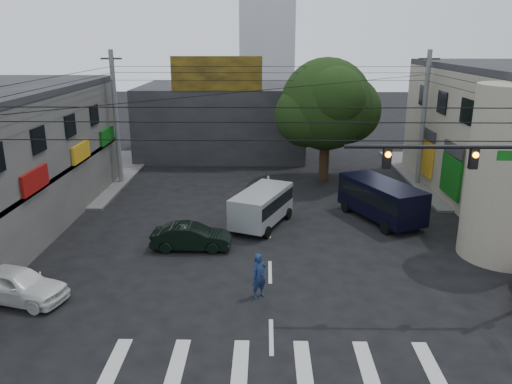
{
  "coord_description": "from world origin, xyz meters",
  "views": [
    {
      "loc": [
        -0.25,
        -18.01,
        9.88
      ],
      "look_at": [
        -0.66,
        4.0,
        3.09
      ],
      "focal_mm": 35.0,
      "sensor_mm": 36.0,
      "label": 1
    }
  ],
  "objects_px": {
    "traffic_officer": "(259,276)",
    "street_tree": "(326,105)",
    "utility_pole_far_left": "(116,119)",
    "navy_van": "(381,201)",
    "traffic_gantry": "(493,188)",
    "utility_pole_far_right": "(423,120)",
    "white_compact": "(17,284)",
    "silver_minivan": "(262,208)",
    "dark_sedan": "(191,237)"
  },
  "relations": [
    {
      "from": "traffic_officer",
      "to": "street_tree",
      "type": "bearing_deg",
      "value": 36.2
    },
    {
      "from": "utility_pole_far_left",
      "to": "navy_van",
      "type": "height_order",
      "value": "utility_pole_far_left"
    },
    {
      "from": "utility_pole_far_left",
      "to": "traffic_officer",
      "type": "relative_size",
      "value": 4.98
    },
    {
      "from": "traffic_gantry",
      "to": "utility_pole_far_right",
      "type": "height_order",
      "value": "utility_pole_far_right"
    },
    {
      "from": "street_tree",
      "to": "utility_pole_far_left",
      "type": "relative_size",
      "value": 0.95
    },
    {
      "from": "white_compact",
      "to": "navy_van",
      "type": "bearing_deg",
      "value": -44.37
    },
    {
      "from": "utility_pole_far_right",
      "to": "navy_van",
      "type": "height_order",
      "value": "utility_pole_far_right"
    },
    {
      "from": "street_tree",
      "to": "white_compact",
      "type": "xyz_separation_m",
      "value": [
        -13.93,
        -17.67,
        -4.78
      ]
    },
    {
      "from": "street_tree",
      "to": "silver_minivan",
      "type": "height_order",
      "value": "street_tree"
    },
    {
      "from": "utility_pole_far_right",
      "to": "dark_sedan",
      "type": "relative_size",
      "value": 2.39
    },
    {
      "from": "utility_pole_far_left",
      "to": "utility_pole_far_right",
      "type": "height_order",
      "value": "same"
    },
    {
      "from": "silver_minivan",
      "to": "traffic_officer",
      "type": "height_order",
      "value": "silver_minivan"
    },
    {
      "from": "traffic_officer",
      "to": "dark_sedan",
      "type": "bearing_deg",
      "value": 86.5
    },
    {
      "from": "white_compact",
      "to": "silver_minivan",
      "type": "xyz_separation_m",
      "value": [
        9.51,
        8.42,
        0.3
      ]
    },
    {
      "from": "silver_minivan",
      "to": "navy_van",
      "type": "distance_m",
      "value": 6.78
    },
    {
      "from": "street_tree",
      "to": "traffic_gantry",
      "type": "height_order",
      "value": "street_tree"
    },
    {
      "from": "dark_sedan",
      "to": "navy_van",
      "type": "distance_m",
      "value": 10.99
    },
    {
      "from": "traffic_gantry",
      "to": "utility_pole_far_left",
      "type": "bearing_deg",
      "value": 137.14
    },
    {
      "from": "traffic_gantry",
      "to": "utility_pole_far_left",
      "type": "relative_size",
      "value": 0.78
    },
    {
      "from": "utility_pole_far_left",
      "to": "dark_sedan",
      "type": "height_order",
      "value": "utility_pole_far_left"
    },
    {
      "from": "silver_minivan",
      "to": "traffic_gantry",
      "type": "bearing_deg",
      "value": -114.16
    },
    {
      "from": "white_compact",
      "to": "navy_van",
      "type": "relative_size",
      "value": 0.74
    },
    {
      "from": "street_tree",
      "to": "traffic_officer",
      "type": "distance_m",
      "value": 18.35
    },
    {
      "from": "utility_pole_far_left",
      "to": "dark_sedan",
      "type": "relative_size",
      "value": 2.39
    },
    {
      "from": "white_compact",
      "to": "silver_minivan",
      "type": "height_order",
      "value": "silver_minivan"
    },
    {
      "from": "traffic_officer",
      "to": "utility_pole_far_left",
      "type": "bearing_deg",
      "value": 82.51
    },
    {
      "from": "street_tree",
      "to": "navy_van",
      "type": "xyz_separation_m",
      "value": [
        2.29,
        -8.24,
        -4.37
      ]
    },
    {
      "from": "utility_pole_far_right",
      "to": "white_compact",
      "type": "relative_size",
      "value": 2.11
    },
    {
      "from": "traffic_gantry",
      "to": "white_compact",
      "type": "xyz_separation_m",
      "value": [
        -17.75,
        0.34,
        -4.14
      ]
    },
    {
      "from": "dark_sedan",
      "to": "navy_van",
      "type": "bearing_deg",
      "value": -66.97
    },
    {
      "from": "silver_minivan",
      "to": "traffic_officer",
      "type": "relative_size",
      "value": 2.72
    },
    {
      "from": "utility_pole_far_left",
      "to": "navy_van",
      "type": "distance_m",
      "value": 18.61
    },
    {
      "from": "traffic_gantry",
      "to": "dark_sedan",
      "type": "relative_size",
      "value": 1.87
    },
    {
      "from": "silver_minivan",
      "to": "navy_van",
      "type": "height_order",
      "value": "navy_van"
    },
    {
      "from": "street_tree",
      "to": "navy_van",
      "type": "bearing_deg",
      "value": -74.48
    },
    {
      "from": "silver_minivan",
      "to": "dark_sedan",
      "type": "bearing_deg",
      "value": 156.53
    },
    {
      "from": "street_tree",
      "to": "traffic_gantry",
      "type": "bearing_deg",
      "value": -78.01
    },
    {
      "from": "traffic_gantry",
      "to": "navy_van",
      "type": "relative_size",
      "value": 1.22
    },
    {
      "from": "traffic_gantry",
      "to": "utility_pole_far_left",
      "type": "distance_m",
      "value": 25.0
    },
    {
      "from": "traffic_gantry",
      "to": "utility_pole_far_left",
      "type": "height_order",
      "value": "utility_pole_far_left"
    },
    {
      "from": "street_tree",
      "to": "traffic_gantry",
      "type": "distance_m",
      "value": 18.42
    },
    {
      "from": "white_compact",
      "to": "dark_sedan",
      "type": "bearing_deg",
      "value": -34.46
    },
    {
      "from": "utility_pole_far_right",
      "to": "silver_minivan",
      "type": "bearing_deg",
      "value": -142.93
    },
    {
      "from": "utility_pole_far_right",
      "to": "navy_van",
      "type": "bearing_deg",
      "value": -120.2
    },
    {
      "from": "silver_minivan",
      "to": "navy_van",
      "type": "bearing_deg",
      "value": -58.86
    },
    {
      "from": "navy_van",
      "to": "dark_sedan",
      "type": "bearing_deg",
      "value": 88.34
    },
    {
      "from": "dark_sedan",
      "to": "silver_minivan",
      "type": "xyz_separation_m",
      "value": [
        3.41,
        3.29,
        0.36
      ]
    },
    {
      "from": "traffic_gantry",
      "to": "utility_pole_far_right",
      "type": "distance_m",
      "value": 17.21
    },
    {
      "from": "utility_pole_far_left",
      "to": "white_compact",
      "type": "distance_m",
      "value": 17.13
    },
    {
      "from": "street_tree",
      "to": "navy_van",
      "type": "distance_m",
      "value": 9.6
    }
  ]
}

